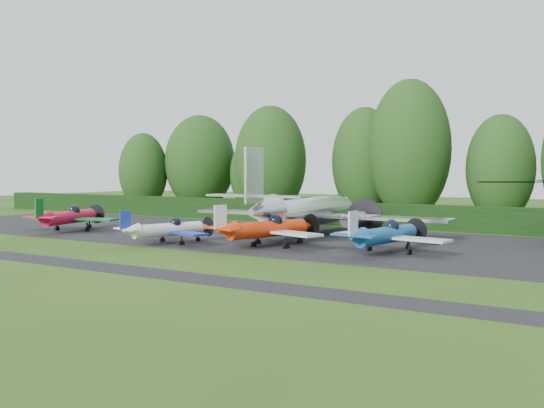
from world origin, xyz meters
The scene contains 16 objects.
ground centered at (0.00, 0.00, 0.00)m, with size 160.00×160.00×0.00m, color #234814.
apron centered at (0.00, 10.00, 0.00)m, with size 70.00×18.00×0.01m, color black.
taxiway_verge centered at (0.00, -6.00, 0.00)m, with size 70.00×2.00×0.00m, color black.
hedgerow centered at (0.00, 21.00, 0.00)m, with size 90.00×1.60×2.00m, color black.
transport_plane centered at (0.87, 11.70, 1.80)m, with size 20.17×15.46×6.46m.
light_plane_red centered at (-16.33, 4.74, 1.17)m, with size 7.34×7.71×2.82m.
light_plane_white centered at (-4.44, 2.64, 1.00)m, with size 6.23×6.55×2.40m.
light_plane_orange centered at (1.84, 4.73, 1.18)m, with size 7.39×7.77×2.84m.
light_plane_blue centered at (9.17, 5.79, 1.13)m, with size 7.04×7.41×2.71m.
tree_0 centered at (2.02, 30.68, 6.84)m, with size 7.99×7.99×13.70m.
tree_1 centered at (-11.85, 27.20, 5.77)m, with size 7.55×7.55×11.55m.
tree_2 centered at (-24.78, 31.73, 5.74)m, with size 8.57×8.57×11.51m.
tree_3 centered at (-17.84, 32.98, 4.31)m, with size 5.50×5.50×8.65m.
tree_4 centered at (-3.33, 32.24, 5.69)m, with size 6.88×6.88×11.40m.
tree_5 centered at (-30.67, 28.03, 4.65)m, with size 5.90×5.90×9.33m.
tree_8 centered at (10.39, 31.50, 4.96)m, with size 6.17×6.17×9.95m.
Camera 1 is at (21.60, -27.02, 4.85)m, focal length 40.00 mm.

